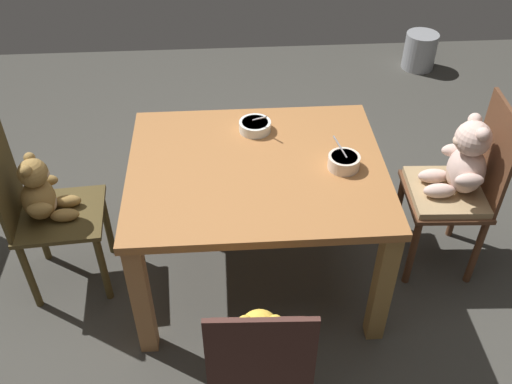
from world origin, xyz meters
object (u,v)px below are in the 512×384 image
object	(u,v)px
teddy_chair_near_right	(460,174)
teddy_chair_near_front	(259,360)
dining_table	(257,185)
metal_pail	(420,51)
teddy_chair_near_left	(43,202)
porridge_bowl_cream_near_right	(344,162)
porridge_bowl_white_far_center	(255,126)

from	to	relation	value
teddy_chair_near_right	teddy_chair_near_front	distance (m)	1.39
dining_table	metal_pail	distance (m)	2.64
teddy_chair_near_left	porridge_bowl_cream_near_right	xyz separation A→B (m)	(1.38, -0.06, 0.21)
teddy_chair_near_front	metal_pail	distance (m)	3.42
dining_table	teddy_chair_near_left	distance (m)	0.99
dining_table	metal_pail	size ratio (longest dim) A/B	3.97
teddy_chair_near_front	porridge_bowl_white_far_center	size ratio (longest dim) A/B	6.09
teddy_chair_near_right	porridge_bowl_cream_near_right	world-z (taller)	teddy_chair_near_right
teddy_chair_near_front	metal_pail	size ratio (longest dim) A/B	3.22
teddy_chair_near_right	metal_pail	size ratio (longest dim) A/B	3.21
teddy_chair_near_front	dining_table	bearing A→B (deg)	-0.60
dining_table	teddy_chair_near_front	xyz separation A→B (m)	(-0.05, -0.89, -0.05)
teddy_chair_near_left	teddy_chair_near_front	xyz separation A→B (m)	(0.94, -0.91, 0.01)
teddy_chair_near_left	teddy_chair_near_right	bearing A→B (deg)	-3.74
dining_table	teddy_chair_near_left	bearing A→B (deg)	178.81
dining_table	porridge_bowl_cream_near_right	distance (m)	0.41
teddy_chair_near_left	teddy_chair_near_right	size ratio (longest dim) A/B	0.96
dining_table	teddy_chair_near_right	size ratio (longest dim) A/B	1.24
porridge_bowl_cream_near_right	metal_pail	world-z (taller)	porridge_bowl_cream_near_right
teddy_chair_near_left	porridge_bowl_white_far_center	distance (m)	1.06
porridge_bowl_cream_near_right	porridge_bowl_white_far_center	bearing A→B (deg)	139.71
porridge_bowl_cream_near_right	metal_pail	xyz separation A→B (m)	(1.09, 2.19, -0.59)
dining_table	porridge_bowl_white_far_center	bearing A→B (deg)	87.89
teddy_chair_near_front	porridge_bowl_white_far_center	bearing A→B (deg)	-0.34
metal_pail	porridge_bowl_cream_near_right	bearing A→B (deg)	-116.41
teddy_chair_near_right	teddy_chair_near_front	xyz separation A→B (m)	(-1.03, -0.93, -0.03)
porridge_bowl_cream_near_right	metal_pail	bearing A→B (deg)	63.59
porridge_bowl_cream_near_right	teddy_chair_near_right	bearing A→B (deg)	7.53
dining_table	porridge_bowl_white_far_center	world-z (taller)	porridge_bowl_white_far_center
teddy_chair_near_front	porridge_bowl_cream_near_right	xyz separation A→B (m)	(0.44, 0.85, 0.20)
teddy_chair_near_front	porridge_bowl_cream_near_right	bearing A→B (deg)	-24.39
teddy_chair_near_right	dining_table	bearing A→B (deg)	5.38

